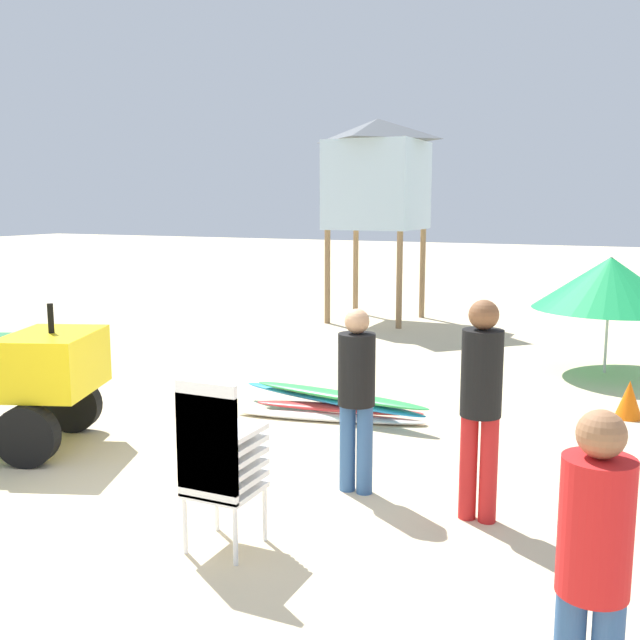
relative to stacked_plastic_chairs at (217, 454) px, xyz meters
name	(u,v)px	position (x,y,z in m)	size (l,w,h in m)	color
ground	(176,526)	(-0.54, 0.23, -0.74)	(80.00, 80.00, 0.00)	beige
stacked_plastic_chairs	(217,454)	(0.00, 0.00, 0.00)	(0.48, 0.48, 1.29)	white
surfboard_pile	(334,404)	(-0.59, 3.42, -0.58)	(2.59, 0.96, 0.32)	white
lifeguard_near_left	(481,395)	(1.57, 1.33, 0.28)	(0.32, 0.32, 1.77)	red
lifeguard_near_right	(356,389)	(0.48, 1.47, 0.18)	(0.32, 0.32, 1.62)	#33598C
lifeguard_far_right	(593,563)	(2.58, -0.97, 0.19)	(0.32, 0.32, 1.63)	#33598C
lifeguard_tower	(377,174)	(-2.66, 10.38, 2.32)	(1.98, 1.98, 4.19)	olive
beach_umbrella_mid	(610,283)	(2.13, 7.20, 0.59)	(2.18, 2.18, 1.72)	beige
traffic_cone_near	(629,399)	(2.55, 4.85, -0.52)	(0.32, 0.32, 0.45)	orange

